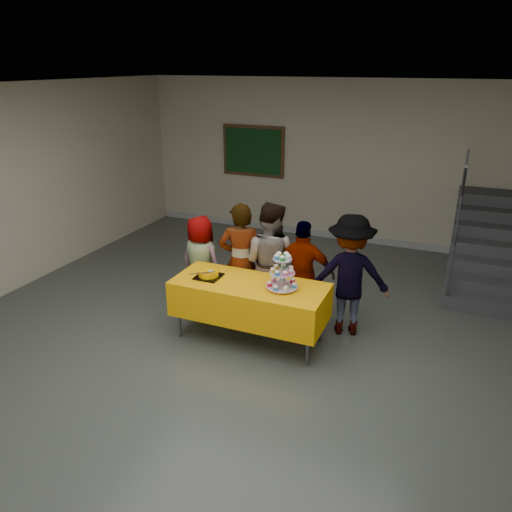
# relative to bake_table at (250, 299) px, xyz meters

# --- Properties ---
(room_shell) EXTENTS (10.00, 10.04, 3.02)m
(room_shell) POSITION_rel_bake_table_xyz_m (0.11, -0.80, 1.57)
(room_shell) COLOR #4C514C
(room_shell) RESTS_ON ground
(bake_table) EXTENTS (1.88, 0.78, 0.77)m
(bake_table) POSITION_rel_bake_table_xyz_m (0.00, 0.00, 0.00)
(bake_table) COLOR #595960
(bake_table) RESTS_ON ground
(cupcake_stand) EXTENTS (0.38, 0.38, 0.44)m
(cupcake_stand) POSITION_rel_bake_table_xyz_m (0.41, 0.01, 0.40)
(cupcake_stand) COLOR silver
(cupcake_stand) RESTS_ON bake_table
(bear_cake) EXTENTS (0.32, 0.36, 0.12)m
(bear_cake) POSITION_rel_bake_table_xyz_m (-0.54, -0.03, 0.27)
(bear_cake) COLOR black
(bear_cake) RESTS_ON bake_table
(schoolchild_a) EXTENTS (0.71, 0.53, 1.32)m
(schoolchild_a) POSITION_rel_bake_table_xyz_m (-1.00, 0.59, 0.11)
(schoolchild_a) COLOR slate
(schoolchild_a) RESTS_ON ground
(schoolchild_b) EXTENTS (0.68, 0.56, 1.60)m
(schoolchild_b) POSITION_rel_bake_table_xyz_m (-0.35, 0.52, 0.24)
(schoolchild_b) COLOR slate
(schoolchild_b) RESTS_ON ground
(schoolchild_c) EXTENTS (0.81, 0.64, 1.61)m
(schoolchild_c) POSITION_rel_bake_table_xyz_m (-0.00, 0.66, 0.25)
(schoolchild_c) COLOR slate
(schoolchild_c) RESTS_ON ground
(schoolchild_d) EXTENTS (0.86, 0.44, 1.41)m
(schoolchild_d) POSITION_rel_bake_table_xyz_m (0.46, 0.67, 0.15)
(schoolchild_d) COLOR slate
(schoolchild_d) RESTS_ON ground
(schoolchild_e) EXTENTS (1.13, 0.84, 1.57)m
(schoolchild_e) POSITION_rel_bake_table_xyz_m (1.06, 0.67, 0.23)
(schoolchild_e) COLOR slate
(schoolchild_e) RESTS_ON ground
(staircase) EXTENTS (1.30, 2.40, 2.04)m
(staircase) POSITION_rel_bake_table_xyz_m (2.80, 3.31, -0.07)
(staircase) COLOR #424447
(staircase) RESTS_ON ground
(noticeboard) EXTENTS (1.30, 0.05, 1.00)m
(noticeboard) POSITION_rel_bake_table_xyz_m (-1.73, 4.15, 1.04)
(noticeboard) COLOR #472B16
(noticeboard) RESTS_ON ground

